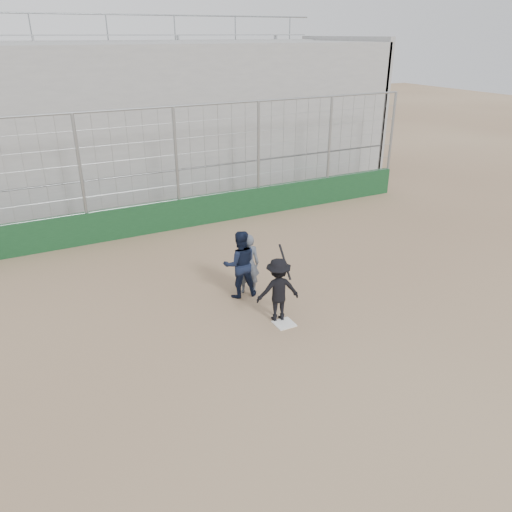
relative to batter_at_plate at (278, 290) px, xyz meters
name	(u,v)px	position (x,y,z in m)	size (l,w,h in m)	color
ground	(284,324)	(0.02, -0.27, -0.76)	(90.00, 90.00, 0.00)	brown
home_plate	(284,324)	(0.02, -0.27, -0.75)	(0.44, 0.44, 0.02)	white
backstop	(179,201)	(0.02, 6.73, 0.19)	(18.10, 0.25, 4.04)	#12391B
bleachers	(134,120)	(0.02, 11.68, 2.16)	(20.25, 6.70, 6.98)	gray
batter_at_plate	(278,290)	(0.00, 0.00, 0.00)	(1.09, 0.82, 1.70)	black
catcher_crouched	(240,275)	(-0.28, 1.39, -0.17)	(0.95, 0.80, 1.18)	black
umpire	(248,267)	(-0.01, 1.50, -0.05)	(0.58, 0.38, 1.43)	#4E5663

